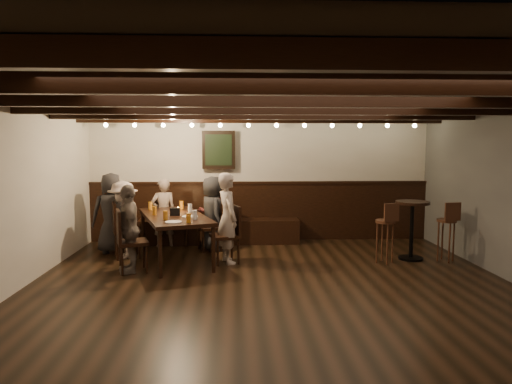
{
  "coord_description": "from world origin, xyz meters",
  "views": [
    {
      "loc": [
        -0.48,
        -5.28,
        1.86
      ],
      "look_at": [
        -0.19,
        1.3,
        1.17
      ],
      "focal_mm": 32.0,
      "sensor_mm": 36.0,
      "label": 1
    }
  ],
  "objects_px": {
    "dining_table": "(175,219)",
    "person_right_far": "(228,218)",
    "bar_stool_left": "(385,241)",
    "chair_left_far": "(132,253)",
    "chair_left_near": "(126,241)",
    "person_bench_right": "(214,212)",
    "person_bench_left": "(112,213)",
    "chair_right_near": "(211,236)",
    "person_bench_centre": "(164,213)",
    "bar_stool_right": "(446,239)",
    "person_left_near": "(123,220)",
    "chair_right_far": "(226,245)",
    "person_right_near": "(212,214)",
    "high_top_table": "(412,221)",
    "person_left_far": "(129,229)"
  },
  "relations": [
    {
      "from": "dining_table",
      "to": "person_right_far",
      "type": "xyz_separation_m",
      "value": [
        0.85,
        -0.19,
        0.04
      ]
    },
    {
      "from": "bar_stool_left",
      "to": "chair_left_far",
      "type": "bearing_deg",
      "value": 165.74
    },
    {
      "from": "chair_left_near",
      "to": "person_bench_right",
      "type": "xyz_separation_m",
      "value": [
        1.39,
        0.94,
        0.33
      ]
    },
    {
      "from": "dining_table",
      "to": "person_right_far",
      "type": "relative_size",
      "value": 1.51
    },
    {
      "from": "person_bench_left",
      "to": "person_right_far",
      "type": "relative_size",
      "value": 0.97
    },
    {
      "from": "chair_left_far",
      "to": "person_right_far",
      "type": "xyz_separation_m",
      "value": [
        1.39,
        0.46,
        0.43
      ]
    },
    {
      "from": "chair_right_near",
      "to": "person_bench_centre",
      "type": "xyz_separation_m",
      "value": [
        -0.87,
        0.34,
        0.36
      ]
    },
    {
      "from": "chair_right_near",
      "to": "bar_stool_right",
      "type": "distance_m",
      "value": 3.89
    },
    {
      "from": "dining_table",
      "to": "person_left_near",
      "type": "xyz_separation_m",
      "value": [
        -0.85,
        0.19,
        -0.04
      ]
    },
    {
      "from": "person_bench_right",
      "to": "bar_stool_left",
      "type": "distance_m",
      "value": 3.12
    },
    {
      "from": "person_bench_left",
      "to": "chair_right_far",
      "type": "bearing_deg",
      "value": 140.18
    },
    {
      "from": "bar_stool_right",
      "to": "chair_left_near",
      "type": "bearing_deg",
      "value": 165.93
    },
    {
      "from": "person_right_near",
      "to": "high_top_table",
      "type": "distance_m",
      "value": 3.33
    },
    {
      "from": "person_bench_right",
      "to": "person_bench_left",
      "type": "bearing_deg",
      "value": 0.0
    },
    {
      "from": "chair_right_near",
      "to": "person_left_far",
      "type": "relative_size",
      "value": 0.66
    },
    {
      "from": "chair_left_near",
      "to": "person_bench_left",
      "type": "bearing_deg",
      "value": -158.13
    },
    {
      "from": "person_bench_centre",
      "to": "person_bench_left",
      "type": "bearing_deg",
      "value": 9.46
    },
    {
      "from": "person_bench_left",
      "to": "dining_table",
      "type": "bearing_deg",
      "value": 135.0
    },
    {
      "from": "chair_right_far",
      "to": "bar_stool_left",
      "type": "relative_size",
      "value": 0.94
    },
    {
      "from": "chair_right_far",
      "to": "person_left_near",
      "type": "xyz_separation_m",
      "value": [
        -1.68,
        0.39,
        0.36
      ]
    },
    {
      "from": "chair_left_far",
      "to": "person_left_near",
      "type": "distance_m",
      "value": 0.97
    },
    {
      "from": "person_bench_left",
      "to": "bar_stool_left",
      "type": "xyz_separation_m",
      "value": [
        4.45,
        -0.9,
        -0.33
      ]
    },
    {
      "from": "chair_left_near",
      "to": "person_left_far",
      "type": "relative_size",
      "value": 0.72
    },
    {
      "from": "chair_left_far",
      "to": "person_right_far",
      "type": "relative_size",
      "value": 0.65
    },
    {
      "from": "dining_table",
      "to": "person_left_near",
      "type": "relative_size",
      "value": 1.69
    },
    {
      "from": "dining_table",
      "to": "high_top_table",
      "type": "relative_size",
      "value": 2.25
    },
    {
      "from": "person_bench_centre",
      "to": "bar_stool_left",
      "type": "xyz_separation_m",
      "value": [
        3.64,
        -1.32,
        -0.26
      ]
    },
    {
      "from": "chair_left_far",
      "to": "person_left_near",
      "type": "xyz_separation_m",
      "value": [
        -0.31,
        0.84,
        0.35
      ]
    },
    {
      "from": "person_bench_right",
      "to": "person_left_far",
      "type": "height_order",
      "value": "person_left_far"
    },
    {
      "from": "high_top_table",
      "to": "person_bench_centre",
      "type": "bearing_deg",
      "value": 164.89
    },
    {
      "from": "person_bench_left",
      "to": "person_bench_right",
      "type": "height_order",
      "value": "person_bench_left"
    },
    {
      "from": "person_right_near",
      "to": "bar_stool_left",
      "type": "relative_size",
      "value": 1.35
    },
    {
      "from": "chair_left_far",
      "to": "chair_right_far",
      "type": "bearing_deg",
      "value": 90.0
    },
    {
      "from": "chair_left_far",
      "to": "person_bench_left",
      "type": "relative_size",
      "value": 0.67
    },
    {
      "from": "chair_left_near",
      "to": "chair_left_far",
      "type": "height_order",
      "value": "chair_left_near"
    },
    {
      "from": "person_bench_centre",
      "to": "person_left_far",
      "type": "xyz_separation_m",
      "value": [
        -0.24,
        -1.66,
        0.02
      ]
    },
    {
      "from": "person_bench_centre",
      "to": "person_left_near",
      "type": "distance_m",
      "value": 0.96
    },
    {
      "from": "chair_right_far",
      "to": "person_right_far",
      "type": "height_order",
      "value": "person_right_far"
    },
    {
      "from": "chair_right_near",
      "to": "bar_stool_right",
      "type": "relative_size",
      "value": 0.89
    },
    {
      "from": "chair_left_far",
      "to": "person_left_far",
      "type": "height_order",
      "value": "person_left_far"
    },
    {
      "from": "chair_right_near",
      "to": "person_left_near",
      "type": "height_order",
      "value": "person_left_near"
    },
    {
      "from": "chair_right_near",
      "to": "person_bench_centre",
      "type": "height_order",
      "value": "person_bench_centre"
    },
    {
      "from": "dining_table",
      "to": "chair_left_far",
      "type": "height_order",
      "value": "chair_left_far"
    },
    {
      "from": "person_left_near",
      "to": "person_bench_right",
      "type": "bearing_deg",
      "value": 105.26
    },
    {
      "from": "person_bench_centre",
      "to": "person_right_far",
      "type": "height_order",
      "value": "person_right_far"
    },
    {
      "from": "person_right_near",
      "to": "chair_left_near",
      "type": "bearing_deg",
      "value": 90.0
    },
    {
      "from": "dining_table",
      "to": "chair_right_near",
      "type": "bearing_deg",
      "value": 32.08
    },
    {
      "from": "person_right_far",
      "to": "bar_stool_right",
      "type": "distance_m",
      "value": 3.48
    },
    {
      "from": "person_bench_centre",
      "to": "person_bench_right",
      "type": "bearing_deg",
      "value": 170.54
    },
    {
      "from": "person_left_far",
      "to": "person_bench_left",
      "type": "bearing_deg",
      "value": -173.66
    }
  ]
}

